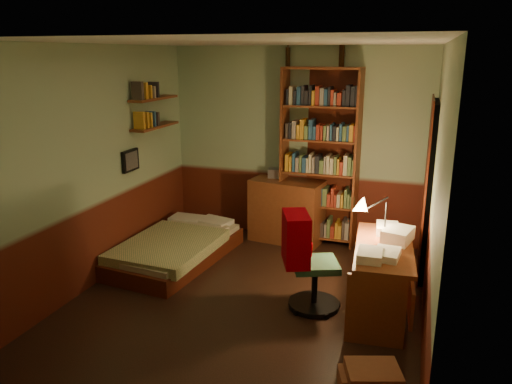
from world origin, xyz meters
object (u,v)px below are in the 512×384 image
(desk, at_px, (382,279))
(bed, at_px, (175,240))
(desk_lamp, at_px, (386,207))
(dresser, at_px, (287,211))
(mini_stereo, at_px, (277,173))
(bookshelf, at_px, (320,158))
(office_chair, at_px, (315,266))

(desk, bearing_deg, bed, 164.40)
(desk_lamp, bearing_deg, bed, 165.97)
(bed, height_order, desk_lamp, desk_lamp)
(dresser, bearing_deg, desk, -40.79)
(dresser, relative_size, desk_lamp, 1.61)
(dresser, xyz_separation_m, mini_stereo, (-0.18, 0.12, 0.49))
(dresser, relative_size, mini_stereo, 4.27)
(mini_stereo, bearing_deg, bed, -136.51)
(bookshelf, bearing_deg, dresser, -164.36)
(mini_stereo, height_order, desk, mini_stereo)
(bed, distance_m, dresser, 1.59)
(bookshelf, bearing_deg, desk_lamp, -50.94)
(bed, xyz_separation_m, desk_lamp, (2.51, -0.19, 0.73))
(mini_stereo, distance_m, bookshelf, 0.65)
(bed, xyz_separation_m, dresser, (1.12, 1.11, 0.16))
(dresser, bearing_deg, desk_lamp, -35.29)
(bookshelf, relative_size, desk_lamp, 3.92)
(dresser, height_order, mini_stereo, mini_stereo)
(dresser, distance_m, bookshelf, 0.85)
(desk_lamp, relative_size, office_chair, 0.65)
(mini_stereo, bearing_deg, bookshelf, -13.12)
(mini_stereo, bearing_deg, dresser, -43.55)
(mini_stereo, relative_size, desk, 0.17)
(bookshelf, height_order, desk_lamp, bookshelf)
(bed, distance_m, desk_lamp, 2.62)
(mini_stereo, xyz_separation_m, bookshelf, (0.60, -0.04, 0.25))
(desk_lamp, bearing_deg, office_chair, -154.48)
(dresser, bearing_deg, mini_stereo, 153.64)
(desk_lamp, xyz_separation_m, office_chair, (-0.62, -0.44, -0.54))
(dresser, distance_m, mini_stereo, 0.53)
(bed, relative_size, bookshelf, 0.77)
(mini_stereo, distance_m, desk, 2.42)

